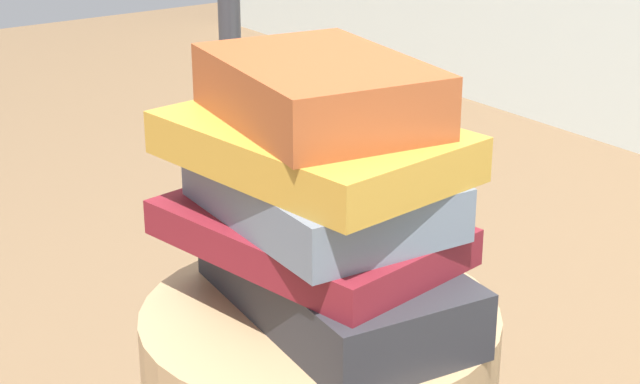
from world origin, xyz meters
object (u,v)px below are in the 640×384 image
object	(u,v)px
book_maroon	(307,231)
book_ochre	(311,145)
book_slate	(325,192)
book_rust	(318,90)
book_charcoal	(334,282)

from	to	relation	value
book_maroon	book_ochre	distance (m)	0.09
book_slate	book_rust	xyz separation A→B (m)	(-0.02, 0.00, 0.09)
book_rust	book_charcoal	bearing A→B (deg)	15.58
book_charcoal	book_rust	size ratio (longest dim) A/B	1.32
book_ochre	book_maroon	bearing A→B (deg)	-177.71
book_slate	book_rust	bearing A→B (deg)	173.58
book_charcoal	book_slate	size ratio (longest dim) A/B	1.21
book_slate	book_ochre	xyz separation A→B (m)	(-0.01, -0.01, 0.04)
book_charcoal	book_slate	distance (m)	0.09
book_ochre	book_charcoal	bearing A→B (deg)	34.51
book_charcoal	book_ochre	xyz separation A→B (m)	(-0.02, -0.01, 0.13)
book_charcoal	book_rust	distance (m)	0.18
book_maroon	book_rust	distance (m)	0.14
book_ochre	book_rust	bearing A→B (deg)	109.14
book_maroon	book_rust	size ratio (longest dim) A/B	1.24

